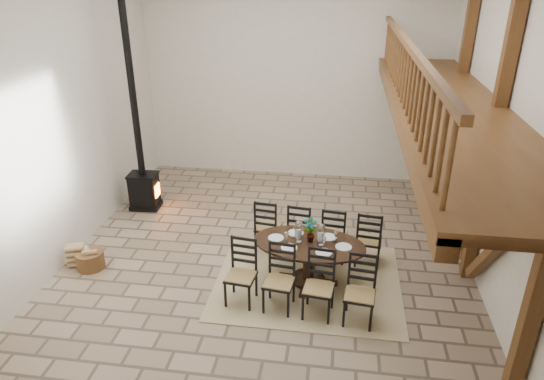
# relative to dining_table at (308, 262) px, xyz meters

# --- Properties ---
(ground) EXTENTS (8.00, 8.00, 0.00)m
(ground) POSITION_rel_dining_table_xyz_m (-0.76, 0.57, -0.38)
(ground) COLOR gray
(ground) RESTS_ON ground
(room_shell) EXTENTS (7.02, 8.02, 5.01)m
(room_shell) POSITION_rel_dining_table_xyz_m (0.43, 0.57, 2.64)
(room_shell) COLOR beige
(room_shell) RESTS_ON ground
(rug) EXTENTS (3.00, 2.50, 0.02)m
(rug) POSITION_rel_dining_table_xyz_m (-0.00, -0.00, -0.37)
(rug) COLOR tan
(rug) RESTS_ON ground
(dining_table) EXTENTS (2.44, 2.24, 1.16)m
(dining_table) POSITION_rel_dining_table_xyz_m (0.00, 0.00, 0.00)
(dining_table) COLOR black
(dining_table) RESTS_ON ground
(wood_stove) EXTENTS (0.63, 0.49, 5.00)m
(wood_stove) POSITION_rel_dining_table_xyz_m (-3.67, 2.22, 0.77)
(wood_stove) COLOR black
(wood_stove) RESTS_ON ground
(log_basket) EXTENTS (0.47, 0.47, 0.39)m
(log_basket) POSITION_rel_dining_table_xyz_m (-3.74, -0.13, -0.21)
(log_basket) COLOR brown
(log_basket) RESTS_ON ground
(log_stack) EXTENTS (0.35, 0.30, 0.41)m
(log_stack) POSITION_rel_dining_table_xyz_m (-4.00, -0.10, -0.17)
(log_stack) COLOR tan
(log_stack) RESTS_ON ground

